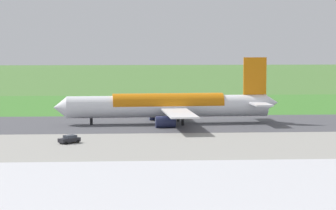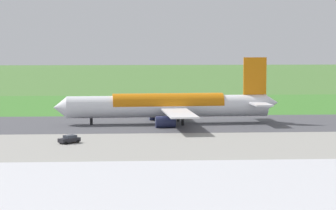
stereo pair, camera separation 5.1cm
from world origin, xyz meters
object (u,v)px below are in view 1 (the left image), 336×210
object	(u,v)px
airliner_main	(170,106)
traffic_cone_orange	(184,106)
service_car_followme	(69,139)
no_stopping_sign	(197,100)

from	to	relation	value
airliner_main	traffic_cone_orange	bearing A→B (deg)	-99.62
airliner_main	traffic_cone_orange	distance (m)	43.48
service_car_followme	no_stopping_sign	size ratio (longest dim) A/B	1.80
no_stopping_sign	airliner_main	bearing A→B (deg)	76.03
no_stopping_sign	traffic_cone_orange	world-z (taller)	no_stopping_sign
airliner_main	no_stopping_sign	world-z (taller)	airliner_main
airliner_main	no_stopping_sign	bearing A→B (deg)	-103.97
no_stopping_sign	traffic_cone_orange	distance (m)	6.20
service_car_followme	traffic_cone_orange	distance (m)	78.51
airliner_main	traffic_cone_orange	world-z (taller)	airliner_main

